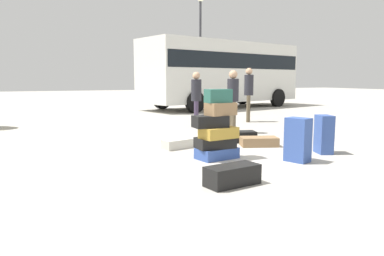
{
  "coord_description": "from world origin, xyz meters",
  "views": [
    {
      "loc": [
        -3.24,
        -5.54,
        1.43
      ],
      "look_at": [
        -0.24,
        1.33,
        0.42
      ],
      "focal_mm": 34.25,
      "sensor_mm": 36.0,
      "label": 1
    }
  ],
  "objects_px": {
    "suitcase_cream_right_side": "(179,144)",
    "person_tourist_with_camera": "(196,95)",
    "lamp_post": "(200,33)",
    "person_bearded_onlooker": "(233,96)",
    "suitcase_tower": "(216,131)",
    "parked_bus": "(222,70)",
    "suitcase_navy_behind_tower": "(298,140)",
    "person_passerby_in_red": "(249,90)",
    "suitcase_black_foreground_near": "(240,137)",
    "suitcase_navy_white_trunk": "(324,134)",
    "suitcase_brown_left_side": "(259,142)",
    "suitcase_black_foreground_far": "(232,175)"
  },
  "relations": [
    {
      "from": "parked_bus",
      "to": "suitcase_cream_right_side",
      "type": "bearing_deg",
      "value": -137.82
    },
    {
      "from": "lamp_post",
      "to": "suitcase_navy_white_trunk",
      "type": "bearing_deg",
      "value": -104.2
    },
    {
      "from": "parked_bus",
      "to": "lamp_post",
      "type": "height_order",
      "value": "lamp_post"
    },
    {
      "from": "parked_bus",
      "to": "person_bearded_onlooker",
      "type": "bearing_deg",
      "value": -131.27
    },
    {
      "from": "suitcase_navy_behind_tower",
      "to": "person_passerby_in_red",
      "type": "relative_size",
      "value": 0.43
    },
    {
      "from": "suitcase_brown_left_side",
      "to": "person_tourist_with_camera",
      "type": "height_order",
      "value": "person_tourist_with_camera"
    },
    {
      "from": "suitcase_black_foreground_far",
      "to": "lamp_post",
      "type": "distance_m",
      "value": 15.23
    },
    {
      "from": "suitcase_cream_right_side",
      "to": "person_tourist_with_camera",
      "type": "bearing_deg",
      "value": 43.91
    },
    {
      "from": "suitcase_navy_white_trunk",
      "to": "lamp_post",
      "type": "height_order",
      "value": "lamp_post"
    },
    {
      "from": "suitcase_black_foreground_far",
      "to": "suitcase_navy_behind_tower",
      "type": "relative_size",
      "value": 0.99
    },
    {
      "from": "suitcase_black_foreground_far",
      "to": "person_bearded_onlooker",
      "type": "distance_m",
      "value": 4.85
    },
    {
      "from": "suitcase_brown_left_side",
      "to": "person_passerby_in_red",
      "type": "height_order",
      "value": "person_passerby_in_red"
    },
    {
      "from": "suitcase_cream_right_side",
      "to": "parked_bus",
      "type": "distance_m",
      "value": 10.93
    },
    {
      "from": "suitcase_navy_white_trunk",
      "to": "person_tourist_with_camera",
      "type": "height_order",
      "value": "person_tourist_with_camera"
    },
    {
      "from": "suitcase_tower",
      "to": "suitcase_navy_white_trunk",
      "type": "distance_m",
      "value": 2.16
    },
    {
      "from": "person_tourist_with_camera",
      "to": "lamp_post",
      "type": "height_order",
      "value": "lamp_post"
    },
    {
      "from": "person_tourist_with_camera",
      "to": "suitcase_navy_behind_tower",
      "type": "bearing_deg",
      "value": 24.86
    },
    {
      "from": "suitcase_tower",
      "to": "suitcase_cream_right_side",
      "type": "distance_m",
      "value": 1.3
    },
    {
      "from": "suitcase_tower",
      "to": "suitcase_black_foreground_far",
      "type": "height_order",
      "value": "suitcase_tower"
    },
    {
      "from": "suitcase_navy_white_trunk",
      "to": "lamp_post",
      "type": "distance_m",
      "value": 13.27
    },
    {
      "from": "suitcase_cream_right_side",
      "to": "person_tourist_with_camera",
      "type": "relative_size",
      "value": 0.43
    },
    {
      "from": "suitcase_tower",
      "to": "person_passerby_in_red",
      "type": "distance_m",
      "value": 5.89
    },
    {
      "from": "person_passerby_in_red",
      "to": "person_tourist_with_camera",
      "type": "bearing_deg",
      "value": -40.32
    },
    {
      "from": "suitcase_tower",
      "to": "parked_bus",
      "type": "height_order",
      "value": "parked_bus"
    },
    {
      "from": "parked_bus",
      "to": "person_passerby_in_red",
      "type": "bearing_deg",
      "value": -124.75
    },
    {
      "from": "suitcase_brown_left_side",
      "to": "suitcase_navy_behind_tower",
      "type": "distance_m",
      "value": 1.54
    },
    {
      "from": "suitcase_navy_behind_tower",
      "to": "suitcase_black_foreground_near",
      "type": "height_order",
      "value": "suitcase_navy_behind_tower"
    },
    {
      "from": "person_passerby_in_red",
      "to": "suitcase_tower",
      "type": "bearing_deg",
      "value": -3.42
    },
    {
      "from": "person_passerby_in_red",
      "to": "parked_bus",
      "type": "height_order",
      "value": "parked_bus"
    },
    {
      "from": "suitcase_brown_left_side",
      "to": "person_tourist_with_camera",
      "type": "xyz_separation_m",
      "value": [
        0.01,
        3.29,
        0.87
      ]
    },
    {
      "from": "suitcase_black_foreground_near",
      "to": "person_passerby_in_red",
      "type": "distance_m",
      "value": 4.12
    },
    {
      "from": "suitcase_cream_right_side",
      "to": "person_passerby_in_red",
      "type": "height_order",
      "value": "person_passerby_in_red"
    },
    {
      "from": "parked_bus",
      "to": "lamp_post",
      "type": "distance_m",
      "value": 2.67
    },
    {
      "from": "suitcase_navy_white_trunk",
      "to": "person_bearded_onlooker",
      "type": "relative_size",
      "value": 0.45
    },
    {
      "from": "suitcase_brown_left_side",
      "to": "person_bearded_onlooker",
      "type": "bearing_deg",
      "value": 97.24
    },
    {
      "from": "suitcase_cream_right_side",
      "to": "person_bearded_onlooker",
      "type": "xyz_separation_m",
      "value": [
        2.07,
        1.4,
        0.89
      ]
    },
    {
      "from": "suitcase_brown_left_side",
      "to": "lamp_post",
      "type": "bearing_deg",
      "value": 90.98
    },
    {
      "from": "suitcase_cream_right_side",
      "to": "person_passerby_in_red",
      "type": "bearing_deg",
      "value": 26.2
    },
    {
      "from": "suitcase_cream_right_side",
      "to": "person_tourist_with_camera",
      "type": "height_order",
      "value": "person_tourist_with_camera"
    },
    {
      "from": "suitcase_brown_left_side",
      "to": "lamp_post",
      "type": "distance_m",
      "value": 12.5
    },
    {
      "from": "parked_bus",
      "to": "lamp_post",
      "type": "bearing_deg",
      "value": 86.49
    },
    {
      "from": "lamp_post",
      "to": "person_bearded_onlooker",
      "type": "bearing_deg",
      "value": -110.01
    },
    {
      "from": "suitcase_brown_left_side",
      "to": "suitcase_black_foreground_far",
      "type": "bearing_deg",
      "value": -110.87
    },
    {
      "from": "suitcase_black_foreground_near",
      "to": "suitcase_navy_behind_tower",
      "type": "bearing_deg",
      "value": -77.94
    },
    {
      "from": "suitcase_navy_behind_tower",
      "to": "lamp_post",
      "type": "distance_m",
      "value": 13.86
    },
    {
      "from": "suitcase_tower",
      "to": "suitcase_black_foreground_near",
      "type": "xyz_separation_m",
      "value": [
        1.29,
        1.35,
        -0.39
      ]
    },
    {
      "from": "suitcase_navy_behind_tower",
      "to": "person_passerby_in_red",
      "type": "height_order",
      "value": "person_passerby_in_red"
    },
    {
      "from": "suitcase_black_foreground_near",
      "to": "suitcase_cream_right_side",
      "type": "distance_m",
      "value": 1.54
    },
    {
      "from": "suitcase_tower",
      "to": "parked_bus",
      "type": "xyz_separation_m",
      "value": [
        5.63,
        10.25,
        1.32
      ]
    },
    {
      "from": "person_passerby_in_red",
      "to": "suitcase_black_foreground_far",
      "type": "bearing_deg",
      "value": 0.5
    }
  ]
}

